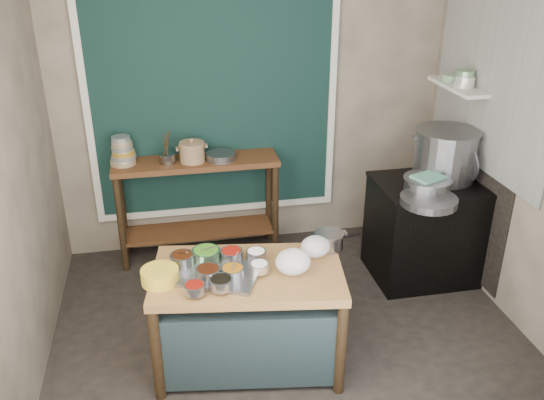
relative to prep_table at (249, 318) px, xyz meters
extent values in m
cube|color=#2B2521|center=(0.34, 0.30, -0.39)|extent=(3.50, 3.00, 0.02)
cube|color=gray|center=(0.34, 1.81, 1.02)|extent=(3.50, 0.02, 2.80)
cube|color=gray|center=(-1.42, 0.30, 1.02)|extent=(0.02, 3.00, 2.80)
cube|color=gray|center=(2.10, 0.30, 1.02)|extent=(0.02, 3.00, 2.80)
cube|color=black|center=(-0.01, 1.77, 0.98)|extent=(2.10, 0.02, 1.90)
cube|color=#B2B2AA|center=(2.07, 0.85, 1.48)|extent=(0.02, 1.70, 1.70)
cube|color=black|center=(2.08, 0.95, 0.32)|extent=(0.01, 1.30, 1.30)
cube|color=beige|center=(1.97, 1.15, 1.23)|extent=(0.22, 0.70, 0.03)
cube|color=olive|center=(0.00, 0.00, 0.00)|extent=(1.34, 0.90, 0.75)
cube|color=#533017|center=(-0.21, 1.58, 0.10)|extent=(1.45, 0.40, 0.95)
cube|color=black|center=(1.69, 0.85, 0.05)|extent=(0.90, 0.68, 0.85)
cube|color=black|center=(1.69, 0.85, 0.49)|extent=(0.92, 0.69, 0.03)
cube|color=gray|center=(-0.21, -0.01, 0.39)|extent=(0.65, 0.57, 0.02)
cylinder|color=gray|center=(-0.20, -0.19, 0.43)|extent=(0.15, 0.15, 0.06)
cylinder|color=gray|center=(0.07, 0.10, 0.43)|extent=(0.13, 0.13, 0.06)
cylinder|color=gray|center=(-0.26, 0.16, 0.44)|extent=(0.19, 0.19, 0.08)
cylinder|color=gray|center=(-0.09, 0.14, 0.43)|extent=(0.15, 0.15, 0.06)
cylinder|color=gray|center=(-0.11, -0.08, 0.43)|extent=(0.15, 0.15, 0.06)
cylinder|color=gray|center=(-0.36, -0.21, 0.43)|extent=(0.13, 0.13, 0.06)
cylinder|color=gray|center=(-0.41, 0.14, 0.43)|extent=(0.16, 0.16, 0.07)
cylinder|color=silver|center=(0.07, -0.05, 0.43)|extent=(0.13, 0.13, 0.06)
cylinder|color=gray|center=(-0.26, -0.07, 0.43)|extent=(0.16, 0.16, 0.07)
cylinder|color=gold|center=(-0.56, -0.02, 0.42)|extent=(0.28, 0.28, 0.09)
ellipsoid|color=white|center=(0.28, -0.08, 0.46)|extent=(0.28, 0.26, 0.17)
ellipsoid|color=white|center=(0.48, 0.10, 0.45)|extent=(0.25, 0.23, 0.15)
cylinder|color=tan|center=(-0.82, 1.60, 0.60)|extent=(0.22, 0.22, 0.04)
cylinder|color=gray|center=(-0.82, 1.60, 0.64)|extent=(0.21, 0.21, 0.04)
cylinder|color=gold|center=(-0.82, 1.60, 0.68)|extent=(0.19, 0.19, 0.04)
cylinder|color=gray|center=(-0.82, 1.60, 0.72)|extent=(0.18, 0.18, 0.04)
cylinder|color=tan|center=(-0.82, 1.60, 0.76)|extent=(0.17, 0.17, 0.04)
cylinder|color=gray|center=(-0.82, 1.60, 0.80)|extent=(0.16, 0.16, 0.04)
cylinder|color=gray|center=(-0.45, 1.55, 0.62)|extent=(0.15, 0.15, 0.09)
cylinder|color=gray|center=(0.01, 1.54, 0.61)|extent=(0.31, 0.31, 0.06)
cylinder|color=gray|center=(1.94, 0.85, 0.69)|extent=(0.15, 0.39, 0.38)
cube|color=#559D78|center=(1.55, 0.67, 0.64)|extent=(0.29, 0.25, 0.02)
cylinder|color=gray|center=(1.48, 0.47, 0.53)|extent=(0.45, 0.45, 0.06)
cylinder|color=silver|center=(1.97, 1.07, 1.26)|extent=(0.17, 0.17, 0.04)
cylinder|color=silver|center=(1.97, 1.07, 1.31)|extent=(0.16, 0.16, 0.04)
cylinder|color=gray|center=(1.97, 1.07, 1.35)|extent=(0.15, 0.15, 0.04)
cylinder|color=gray|center=(1.97, 1.29, 1.27)|extent=(0.16, 0.16, 0.05)
camera|label=1|loc=(-0.47, -3.19, 2.40)|focal=38.00mm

